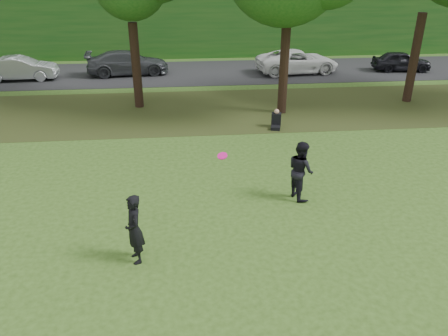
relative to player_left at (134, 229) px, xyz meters
name	(u,v)px	position (x,y,z in m)	size (l,w,h in m)	color
ground	(226,286)	(2.10, -1.20, -0.90)	(120.00, 120.00, 0.00)	#2E4B17
leaf_litter	(199,110)	(2.10, 11.80, -0.90)	(60.00, 7.00, 0.01)	#3C3215
street	(194,72)	(2.10, 19.80, -0.89)	(70.00, 7.00, 0.02)	black
far_hedge	(190,21)	(2.10, 25.80, 1.60)	(70.00, 3.00, 5.00)	#174C15
player_left	(134,229)	(0.00, 0.00, 0.00)	(0.66, 0.43, 1.81)	black
player_right	(301,170)	(4.82, 2.75, 0.03)	(0.91, 0.71, 1.87)	black
parked_cars	(169,64)	(0.51, 19.23, -0.16)	(34.31, 3.45, 1.50)	black
frisbee	(222,156)	(2.27, 1.39, 1.23)	(0.29, 0.27, 0.15)	#DC127F
seated_person	(276,121)	(5.39, 9.02, -0.59)	(0.58, 0.81, 0.83)	black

